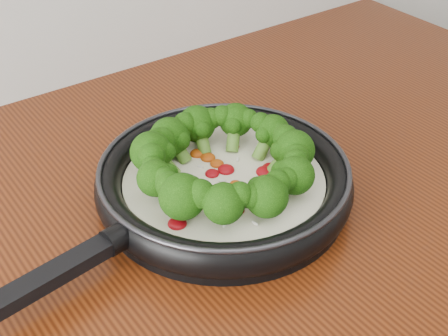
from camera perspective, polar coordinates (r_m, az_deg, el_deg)
skillet at (r=0.79m, az=-0.24°, el=-0.91°), size 0.53×0.37×0.09m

